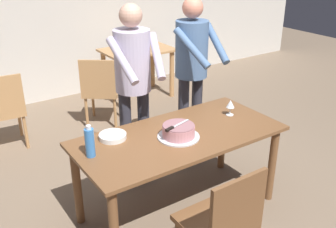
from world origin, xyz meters
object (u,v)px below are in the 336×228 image
at_px(water_bottle, 90,142).
at_px(background_chair_1, 101,89).
at_px(plate_stack, 113,136).
at_px(main_dining_table, 179,146).
at_px(person_standing_beside, 192,64).
at_px(cake_on_platter, 179,132).
at_px(background_table, 138,60).
at_px(cake_knife, 173,127).
at_px(person_cutting_cake, 133,77).
at_px(chair_near_side, 223,222).
at_px(background_chair_0, 3,109).
at_px(wine_glass_near, 230,104).

distance_m(water_bottle, background_chair_1, 2.15).
relative_size(plate_stack, background_chair_1, 0.24).
distance_m(main_dining_table, person_standing_beside, 0.99).
distance_m(cake_on_platter, background_chair_1, 2.05).
bearing_deg(person_standing_beside, background_table, 76.14).
height_order(cake_knife, plate_stack, cake_knife).
height_order(main_dining_table, person_standing_beside, person_standing_beside).
relative_size(person_cutting_cake, person_standing_beside, 1.00).
distance_m(person_cutting_cake, background_table, 2.32).
distance_m(person_standing_beside, background_table, 2.04).
bearing_deg(background_chair_1, chair_near_side, -98.52).
bearing_deg(person_cutting_cake, main_dining_table, -83.77).
height_order(cake_on_platter, water_bottle, water_bottle).
height_order(person_cutting_cake, chair_near_side, person_cutting_cake).
xyz_separation_m(main_dining_table, plate_stack, (-0.49, 0.24, 0.13)).
xyz_separation_m(plate_stack, background_chair_0, (-0.48, 1.77, -0.28)).
bearing_deg(plate_stack, main_dining_table, -25.95).
bearing_deg(background_chair_1, background_table, 34.38).
relative_size(cake_on_platter, background_chair_1, 0.38).
bearing_deg(background_chair_1, cake_on_platter, -96.97).
bearing_deg(person_standing_beside, wine_glass_near, -91.08).
bearing_deg(cake_on_platter, wine_glass_near, 8.81).
relative_size(wine_glass_near, background_table, 0.14).
height_order(wine_glass_near, background_chair_0, background_chair_0).
bearing_deg(cake_knife, cake_on_platter, 15.01).
height_order(chair_near_side, background_table, chair_near_side).
bearing_deg(person_cutting_cake, water_bottle, -141.19).
bearing_deg(water_bottle, cake_on_platter, -9.60).
relative_size(person_standing_beside, chair_near_side, 1.91).
bearing_deg(person_standing_beside, main_dining_table, -133.26).
distance_m(cake_knife, background_chair_1, 2.09).
distance_m(chair_near_side, background_table, 3.60).
xyz_separation_m(wine_glass_near, person_cutting_cake, (-0.67, 0.56, 0.22)).
relative_size(main_dining_table, chair_near_side, 1.91).
height_order(water_bottle, chair_near_side, water_bottle).
height_order(plate_stack, chair_near_side, chair_near_side).
height_order(cake_knife, background_chair_1, background_chair_1).
distance_m(main_dining_table, wine_glass_near, 0.64).
xyz_separation_m(water_bottle, person_cutting_cake, (0.67, 0.54, 0.21)).
bearing_deg(background_chair_1, wine_glass_near, -78.39).
bearing_deg(chair_near_side, plate_stack, 105.24).
bearing_deg(wine_glass_near, plate_stack, 170.65).
bearing_deg(main_dining_table, cake_on_platter, -133.50).
distance_m(water_bottle, background_chair_0, 1.97).
relative_size(main_dining_table, background_table, 1.72).
xyz_separation_m(cake_on_platter, cake_knife, (-0.07, -0.02, 0.06)).
relative_size(cake_on_platter, chair_near_side, 0.38).
bearing_deg(main_dining_table, wine_glass_near, 5.46).
height_order(wine_glass_near, chair_near_side, chair_near_side).
bearing_deg(person_cutting_cake, cake_on_platter, -87.58).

